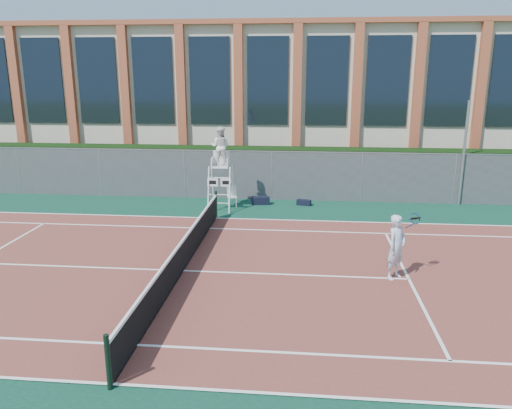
# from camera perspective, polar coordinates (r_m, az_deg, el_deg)

# --- Properties ---
(ground) EXTENTS (120.00, 120.00, 0.00)m
(ground) POSITION_cam_1_polar(r_m,az_deg,el_deg) (14.74, -8.34, -7.61)
(ground) COLOR #233814
(apron) EXTENTS (36.00, 20.00, 0.01)m
(apron) POSITION_cam_1_polar(r_m,az_deg,el_deg) (15.64, -7.48, -6.22)
(apron) COLOR #0C3529
(apron) RESTS_ON ground
(tennis_court) EXTENTS (23.77, 10.97, 0.02)m
(tennis_court) POSITION_cam_1_polar(r_m,az_deg,el_deg) (14.73, -8.34, -7.53)
(tennis_court) COLOR brown
(tennis_court) RESTS_ON apron
(tennis_net) EXTENTS (0.10, 11.30, 1.10)m
(tennis_net) POSITION_cam_1_polar(r_m,az_deg,el_deg) (14.54, -8.41, -5.65)
(tennis_net) COLOR black
(tennis_net) RESTS_ON ground
(fence) EXTENTS (40.00, 0.06, 2.20)m
(fence) POSITION_cam_1_polar(r_m,az_deg,el_deg) (22.72, -3.24, 3.36)
(fence) COLOR #595E60
(fence) RESTS_ON ground
(hedge) EXTENTS (40.00, 1.40, 2.20)m
(hedge) POSITION_cam_1_polar(r_m,az_deg,el_deg) (23.89, -2.81, 3.93)
(hedge) COLOR black
(hedge) RESTS_ON ground
(building) EXTENTS (45.00, 10.60, 8.22)m
(building) POSITION_cam_1_polar(r_m,az_deg,el_deg) (31.39, -0.77, 12.11)
(building) COLOR beige
(building) RESTS_ON ground
(steel_pole) EXTENTS (0.12, 0.12, 4.50)m
(steel_pole) POSITION_cam_1_polar(r_m,az_deg,el_deg) (23.21, 22.66, 5.37)
(steel_pole) COLOR #9EA0A5
(steel_pole) RESTS_ON ground
(umpire_chair) EXTENTS (0.98, 1.51, 3.51)m
(umpire_chair) POSITION_cam_1_polar(r_m,az_deg,el_deg) (20.77, -4.09, 6.37)
(umpire_chair) COLOR white
(umpire_chair) RESTS_ON ground
(plastic_chair) EXTENTS (0.48, 0.48, 0.86)m
(plastic_chair) POSITION_cam_1_polar(r_m,az_deg,el_deg) (21.58, -2.77, 1.16)
(plastic_chair) COLOR silver
(plastic_chair) RESTS_ON apron
(sports_bag_near) EXTENTS (0.83, 0.42, 0.34)m
(sports_bag_near) POSITION_cam_1_polar(r_m,az_deg,el_deg) (21.85, 0.52, 0.45)
(sports_bag_near) COLOR black
(sports_bag_near) RESTS_ON apron
(sports_bag_far) EXTENTS (0.65, 0.41, 0.24)m
(sports_bag_far) POSITION_cam_1_polar(r_m,az_deg,el_deg) (21.82, 5.49, 0.24)
(sports_bag_far) COLOR black
(sports_bag_far) RESTS_ON apron
(tennis_player) EXTENTS (1.06, 0.85, 1.83)m
(tennis_player) POSITION_cam_1_polar(r_m,az_deg,el_deg) (14.30, 15.77, -4.68)
(tennis_player) COLOR silver
(tennis_player) RESTS_ON tennis_court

